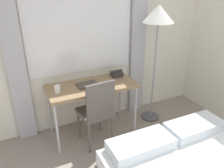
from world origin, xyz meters
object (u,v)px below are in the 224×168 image
object	(u,v)px
desk	(92,89)
book	(88,84)
mug	(57,89)
telephone	(117,74)
desk_chair	(97,110)
standing_lamp	(158,21)

from	to	relation	value
desk	book	bearing A→B (deg)	174.40
mug	book	bearing A→B (deg)	5.54
telephone	book	bearing A→B (deg)	-166.03
telephone	book	size ratio (longest dim) A/B	0.61
desk_chair	mug	size ratio (longest dim) A/B	10.06
telephone	desk_chair	bearing A→B (deg)	-138.79
desk_chair	standing_lamp	size ratio (longest dim) A/B	0.54
desk_chair	mug	distance (m)	0.57
mug	desk	bearing A→B (deg)	4.19
desk_chair	standing_lamp	distance (m)	1.47
desk	mug	size ratio (longest dim) A/B	12.72
standing_lamp	desk_chair	bearing A→B (deg)	-166.37
desk	mug	world-z (taller)	mug
desk_chair	telephone	distance (m)	0.71
desk	mug	bearing A→B (deg)	-175.81
book	mug	bearing A→B (deg)	-174.46
telephone	book	distance (m)	0.52
book	desk	bearing A→B (deg)	-5.60
standing_lamp	telephone	xyz separation A→B (m)	(-0.54, 0.18, -0.75)
standing_lamp	telephone	size ratio (longest dim) A/B	9.97
standing_lamp	book	world-z (taller)	standing_lamp
desk	book	xyz separation A→B (m)	(-0.06, 0.01, 0.08)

